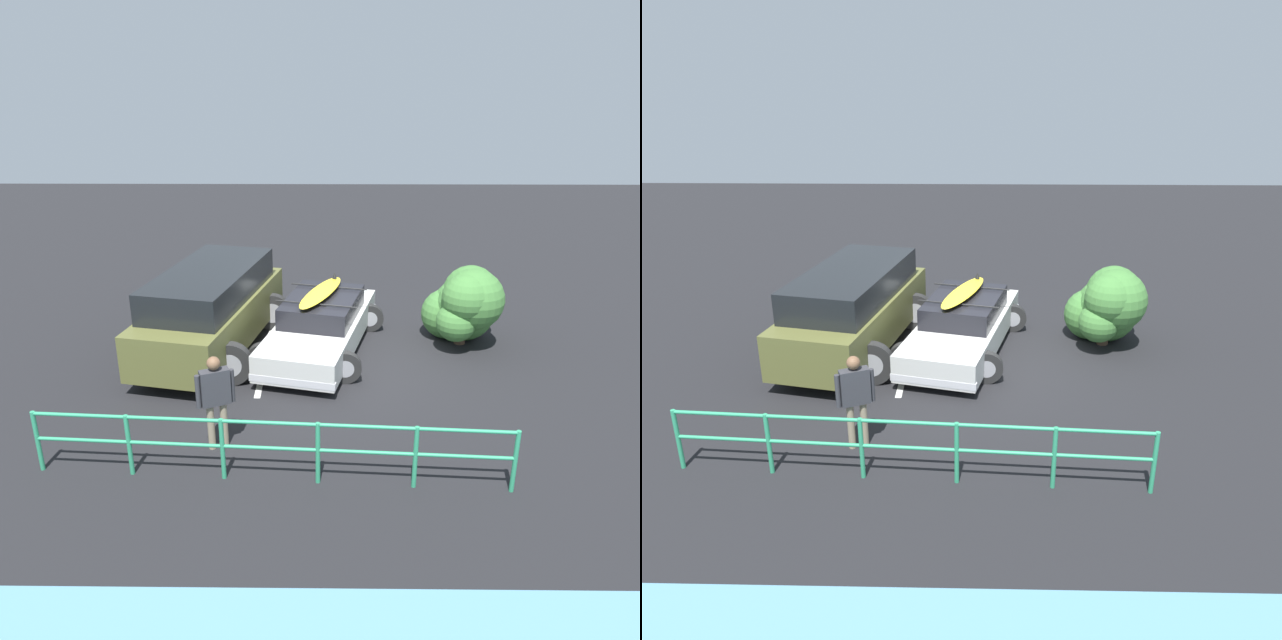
# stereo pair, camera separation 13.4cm
# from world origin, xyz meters

# --- Properties ---
(ground_plane) EXTENTS (44.00, 44.00, 0.02)m
(ground_plane) POSITION_xyz_m (0.00, 0.00, -0.01)
(ground_plane) COLOR black
(ground_plane) RESTS_ON ground
(parking_stripe) EXTENTS (0.12, 4.36, 0.00)m
(parking_stripe) POSITION_xyz_m (1.45, -0.48, 0.00)
(parking_stripe) COLOR silver
(parking_stripe) RESTS_ON ground
(sedan_car) EXTENTS (2.93, 4.64, 1.47)m
(sedan_car) POSITION_xyz_m (0.27, -0.52, 0.57)
(sedan_car) COLOR silver
(sedan_car) RESTS_ON ground
(suv_car) EXTENTS (3.24, 5.11, 1.85)m
(suv_car) POSITION_xyz_m (2.60, -0.49, 0.96)
(suv_car) COLOR brown
(suv_car) RESTS_ON ground
(person_bystander) EXTENTS (0.58, 0.35, 1.61)m
(person_bystander) POSITION_xyz_m (1.89, 3.31, 0.97)
(person_bystander) COLOR gray
(person_bystander) RESTS_ON ground
(railing_fence) EXTENTS (7.12, 0.52, 1.01)m
(railing_fence) POSITION_xyz_m (0.97, 4.19, 0.66)
(railing_fence) COLOR #2D9366
(railing_fence) RESTS_ON ground
(bush_near_left) EXTENTS (1.69, 2.01, 1.83)m
(bush_near_left) POSITION_xyz_m (-2.89, -0.99, 0.89)
(bush_near_left) COLOR #4C3828
(bush_near_left) RESTS_ON ground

